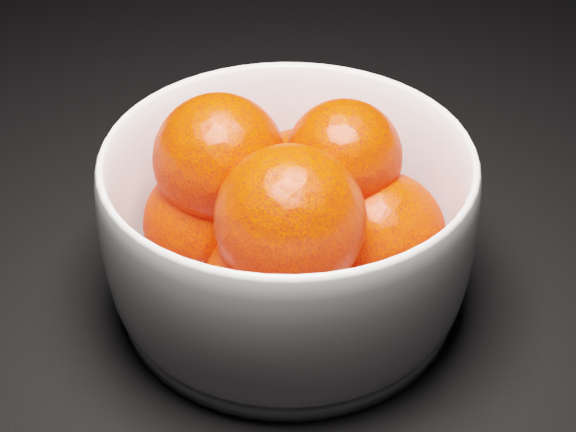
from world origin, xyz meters
The scene contains 2 objects.
bowl centered at (-0.25, 0.09, 0.06)m, with size 0.24×0.24×0.12m.
orange_pile centered at (-0.25, 0.09, 0.08)m, with size 0.19×0.18×0.13m.
Camera 1 is at (-0.01, -0.25, 0.39)m, focal length 50.00 mm.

